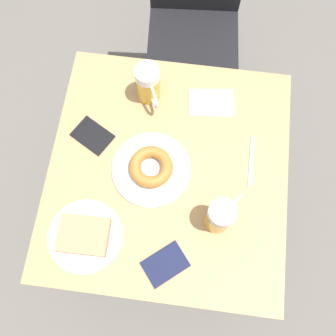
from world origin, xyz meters
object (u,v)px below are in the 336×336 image
object	(u,v)px
beer_mug_center	(148,84)
fork	(251,161)
passport_far_edge	(93,136)
beer_mug_left	(221,215)
plate_with_cake	(85,236)
passport_near_edge	(165,264)
plate_with_donut	(151,168)
napkin_folded	(211,103)
chair	(195,10)

from	to	relation	value
beer_mug_center	fork	xyz separation A→B (m)	(0.36, -0.19, -0.07)
passport_far_edge	fork	bearing A→B (deg)	-2.16
passport_far_edge	beer_mug_left	bearing A→B (deg)	-27.52
plate_with_cake	fork	size ratio (longest dim) A/B	1.31
fork	passport_near_edge	world-z (taller)	passport_near_edge
plate_with_donut	beer_mug_left	size ratio (longest dim) A/B	1.71
plate_with_cake	passport_far_edge	distance (m)	0.33
fork	passport_near_edge	distance (m)	0.43
napkin_folded	fork	xyz separation A→B (m)	(0.15, -0.19, -0.00)
napkin_folded	passport_far_edge	xyz separation A→B (m)	(-0.38, -0.17, 0.00)
passport_near_edge	passport_far_edge	xyz separation A→B (m)	(-0.30, 0.38, 0.00)
beer_mug_center	napkin_folded	distance (m)	0.23
beer_mug_left	passport_near_edge	xyz separation A→B (m)	(-0.14, -0.15, -0.07)
fork	plate_with_donut	bearing A→B (deg)	-167.39
fork	beer_mug_left	bearing A→B (deg)	-113.72
chair	passport_near_edge	world-z (taller)	chair
beer_mug_center	napkin_folded	world-z (taller)	beer_mug_center
plate_with_donut	passport_near_edge	world-z (taller)	plate_with_donut
chair	fork	xyz separation A→B (m)	(0.25, -0.72, 0.16)
chair	passport_far_edge	size ratio (longest dim) A/B	5.88
passport_near_edge	plate_with_donut	bearing A→B (deg)	106.13
beer_mug_left	plate_with_cake	bearing A→B (deg)	-165.53
chair	beer_mug_left	world-z (taller)	chair
plate_with_cake	fork	bearing A→B (deg)	32.51
plate_with_donut	beer_mug_center	distance (m)	0.28
plate_with_cake	fork	distance (m)	0.58
napkin_folded	plate_with_donut	bearing A→B (deg)	-122.57
beer_mug_center	passport_far_edge	size ratio (longest dim) A/B	0.97
plate_with_donut	passport_far_edge	world-z (taller)	plate_with_donut
passport_near_edge	passport_far_edge	world-z (taller)	same
passport_far_edge	plate_with_donut	bearing A→B (deg)	-23.37
beer_mug_left	napkin_folded	xyz separation A→B (m)	(-0.06, 0.40, -0.07)
passport_far_edge	passport_near_edge	bearing A→B (deg)	-52.24
plate_with_donut	fork	size ratio (longest dim) A/B	1.47
plate_with_cake	chair	bearing A→B (deg)	77.04
fork	plate_with_cake	bearing A→B (deg)	-147.49
napkin_folded	fork	bearing A→B (deg)	-52.27
plate_with_cake	passport_near_edge	size ratio (longest dim) A/B	1.49
chair	fork	size ratio (longest dim) A/B	5.18
beer_mug_center	fork	world-z (taller)	beer_mug_center
chair	fork	bearing A→B (deg)	-75.34
plate_with_cake	plate_with_donut	distance (m)	0.29
plate_with_donut	napkin_folded	bearing A→B (deg)	57.43
napkin_folded	fork	distance (m)	0.24
plate_with_donut	plate_with_cake	bearing A→B (deg)	-125.19
plate_with_donut	passport_far_edge	distance (m)	0.23
fork	passport_near_edge	xyz separation A→B (m)	(-0.23, -0.36, 0.00)
plate_with_donut	passport_far_edge	size ratio (longest dim) A/B	1.67
plate_with_cake	beer_mug_center	xyz separation A→B (m)	(0.12, 0.50, 0.06)
plate_with_donut	napkin_folded	distance (m)	0.31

